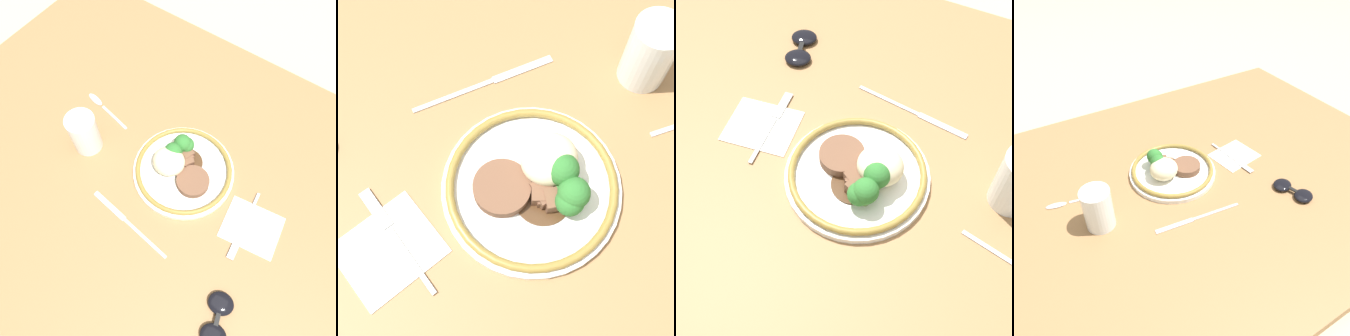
# 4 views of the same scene
# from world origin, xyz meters

# --- Properties ---
(ground_plane) EXTENTS (8.00, 8.00, 0.00)m
(ground_plane) POSITION_xyz_m (0.00, 0.00, 0.00)
(ground_plane) COLOR tan
(dining_table) EXTENTS (1.40, 0.97, 0.03)m
(dining_table) POSITION_xyz_m (0.00, 0.00, 0.02)
(dining_table) COLOR olive
(dining_table) RESTS_ON ground
(napkin) EXTENTS (0.14, 0.13, 0.00)m
(napkin) POSITION_xyz_m (-0.20, -0.02, 0.04)
(napkin) COLOR silver
(napkin) RESTS_ON dining_table
(plate) EXTENTS (0.24, 0.24, 0.07)m
(plate) POSITION_xyz_m (0.01, -0.04, 0.06)
(plate) COLOR white
(plate) RESTS_ON dining_table
(fork) EXTENTS (0.03, 0.17, 0.00)m
(fork) POSITION_xyz_m (-0.18, 0.01, 0.04)
(fork) COLOR #B7B7BC
(fork) RESTS_ON napkin
(knife) EXTENTS (0.23, 0.04, 0.00)m
(knife) POSITION_xyz_m (0.04, 0.14, 0.04)
(knife) COLOR #B7B7BC
(knife) RESTS_ON dining_table
(sunglasses) EXTENTS (0.08, 0.12, 0.02)m
(sunglasses) POSITION_xyz_m (-0.23, 0.19, 0.04)
(sunglasses) COLOR black
(sunglasses) RESTS_ON dining_table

